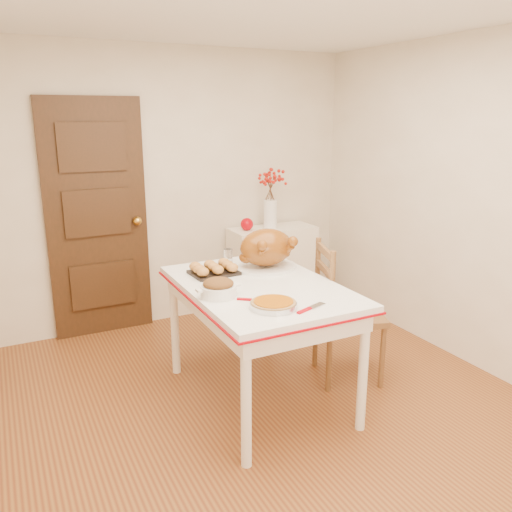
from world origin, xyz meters
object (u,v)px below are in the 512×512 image
sideboard (272,269)px  kitchen_table (259,343)px  turkey_platter (266,250)px  chair_oak (349,312)px  pumpkin_pie (273,303)px

sideboard → kitchen_table: size_ratio=0.60×
turkey_platter → chair_oak: bearing=-19.8°
sideboard → pumpkin_pie: 2.22m
sideboard → chair_oak: size_ratio=0.81×
turkey_platter → sideboard: bearing=70.2°
chair_oak → sideboard: bearing=12.3°
sideboard → kitchen_table: sideboard is taller
sideboard → pumpkin_pie: pumpkin_pie is taller
kitchen_table → turkey_platter: (0.20, 0.29, 0.56)m
kitchen_table → chair_oak: chair_oak is taller
chair_oak → turkey_platter: 0.76m
kitchen_table → chair_oak: size_ratio=1.35×
pumpkin_pie → sideboard: bearing=61.6°
sideboard → chair_oak: bearing=-96.7°
sideboard → pumpkin_pie: (-1.03, -1.91, 0.44)m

